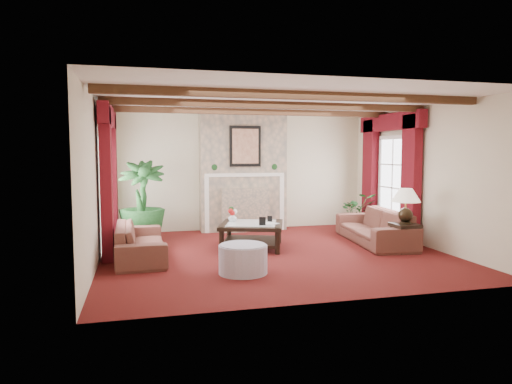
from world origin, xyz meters
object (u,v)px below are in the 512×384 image
object	(u,v)px
side_table	(405,238)
ottoman	(243,259)
sofa_left	(140,235)
sofa_right	(375,221)
coffee_table	(252,236)
potted_palm	(142,219)

from	to	relation	value
side_table	ottoman	distance (m)	3.24
sofa_left	ottoman	world-z (taller)	sofa_left
sofa_right	ottoman	world-z (taller)	sofa_right
sofa_left	coffee_table	bearing A→B (deg)	-81.01
sofa_right	coffee_table	world-z (taller)	sofa_right
sofa_right	side_table	bearing A→B (deg)	12.57
sofa_right	potted_palm	xyz separation A→B (m)	(-4.52, 1.27, 0.02)
coffee_table	ottoman	bearing A→B (deg)	-89.33
sofa_left	side_table	distance (m)	4.71
potted_palm	coffee_table	world-z (taller)	potted_palm
sofa_right	potted_palm	bearing A→B (deg)	-99.47
potted_palm	ottoman	world-z (taller)	potted_palm
sofa_right	coffee_table	distance (m)	2.52
potted_palm	side_table	xyz separation A→B (m)	(4.62, -2.19, -0.20)
sofa_right	coffee_table	xyz separation A→B (m)	(-2.50, 0.13, -0.21)
sofa_left	side_table	world-z (taller)	sofa_left
sofa_left	potted_palm	xyz separation A→B (m)	(0.04, 1.50, 0.07)
sofa_right	potted_palm	size ratio (longest dim) A/B	1.36
sofa_left	ottoman	size ratio (longest dim) A/B	2.78
potted_palm	sofa_left	bearing A→B (deg)	-91.41
coffee_table	side_table	distance (m)	2.81
sofa_left	ottoman	distance (m)	2.04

